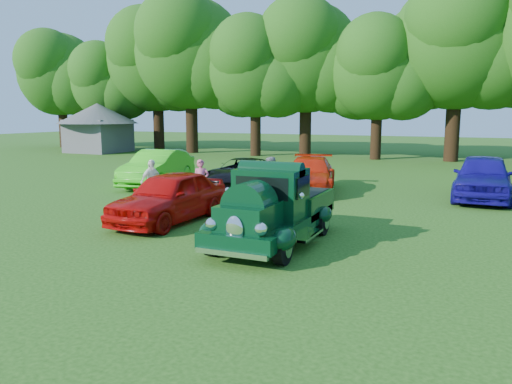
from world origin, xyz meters
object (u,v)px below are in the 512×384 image
at_px(back_car_orange, 310,175).
at_px(gazebo, 98,122).
at_px(back_car_black, 242,172).
at_px(spectator_pink, 201,181).
at_px(back_car_blue, 483,177).
at_px(spectator_grey, 271,180).
at_px(red_convertible, 169,197).
at_px(back_car_lime, 157,168).
at_px(hero_pickup, 274,211).
at_px(spectator_white, 151,182).

bearing_deg(back_car_orange, gazebo, 136.06).
xyz_separation_m(back_car_black, spectator_pink, (0.43, -4.21, 0.16)).
bearing_deg(back_car_blue, spectator_grey, -148.21).
bearing_deg(red_convertible, back_car_blue, 45.04).
relative_size(spectator_pink, gazebo, 0.24).
distance_m(red_convertible, back_car_lime, 7.53).
bearing_deg(back_car_lime, back_car_blue, -1.42).
xyz_separation_m(hero_pickup, back_car_blue, (4.62, 8.87, 0.03)).
distance_m(back_car_orange, spectator_pink, 4.77).
xyz_separation_m(hero_pickup, back_car_lime, (-8.28, 6.95, -0.02)).
xyz_separation_m(red_convertible, back_car_black, (-1.13, 7.22, -0.13)).
height_order(back_car_orange, spectator_pink, spectator_pink).
height_order(red_convertible, gazebo, gazebo).
height_order(red_convertible, back_car_lime, back_car_lime).
distance_m(hero_pickup, back_car_black, 9.51).
distance_m(spectator_pink, spectator_white, 1.71).
relative_size(back_car_orange, spectator_white, 3.08).
bearing_deg(spectator_white, back_car_black, 2.64).
xyz_separation_m(back_car_blue, spectator_grey, (-6.71, -4.00, -0.00)).
height_order(back_car_lime, back_car_orange, back_car_lime).
bearing_deg(back_car_blue, back_car_orange, -170.70).
height_order(back_car_orange, spectator_white, spectator_white).
bearing_deg(back_car_orange, back_car_blue, -5.45).
relative_size(red_convertible, back_car_blue, 0.89).
bearing_deg(spectator_pink, back_car_black, 65.54).
height_order(red_convertible, spectator_white, spectator_white).
bearing_deg(back_car_black, hero_pickup, -59.24).
relative_size(red_convertible, back_car_orange, 0.91).
height_order(spectator_pink, spectator_white, spectator_white).
bearing_deg(spectator_grey, back_car_lime, -160.49).
bearing_deg(hero_pickup, red_convertible, 165.02).
bearing_deg(gazebo, back_car_lime, -41.83).
distance_m(back_car_lime, spectator_pink, 4.90).
bearing_deg(red_convertible, back_car_lime, 129.21).
relative_size(spectator_grey, spectator_white, 1.06).
relative_size(hero_pickup, back_car_lime, 1.00).
bearing_deg(back_car_black, spectator_white, -101.50).
bearing_deg(spectator_grey, hero_pickup, -28.63).
bearing_deg(back_car_black, spectator_pink, -83.71).
relative_size(back_car_lime, spectator_white, 3.03).
bearing_deg(back_car_blue, spectator_pink, -150.59).
height_order(back_car_black, gazebo, gazebo).
height_order(back_car_orange, gazebo, gazebo).
distance_m(back_car_lime, back_car_blue, 13.05).
height_order(back_car_blue, gazebo, gazebo).
bearing_deg(spectator_white, back_car_blue, -46.93).
bearing_deg(back_car_lime, back_car_black, 10.06).
height_order(hero_pickup, back_car_blue, hero_pickup).
distance_m(hero_pickup, spectator_pink, 5.92).
height_order(hero_pickup, back_car_black, hero_pickup).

